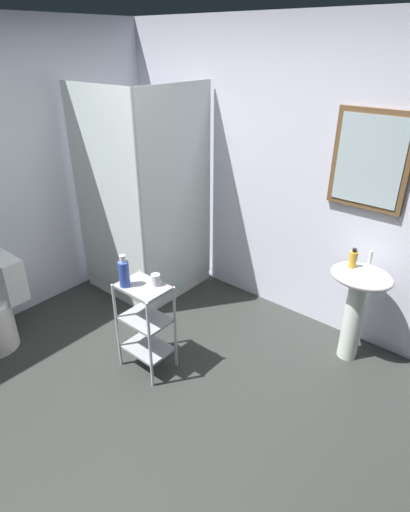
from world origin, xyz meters
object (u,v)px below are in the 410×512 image
at_px(shower_stall, 147,247).
at_px(storage_cart, 145,321).
at_px(pedestal_sink, 358,295).
at_px(hand_soap_bottle, 353,259).
at_px(shampoo_bottle_blue, 124,273).
at_px(rinse_cup, 156,280).

height_order(shower_stall, storage_cart, shower_stall).
distance_m(pedestal_sink, storage_cart, 1.62).
bearing_deg(storage_cart, hand_soap_bottle, 45.87).
distance_m(pedestal_sink, shampoo_bottle_blue, 1.75).
xyz_separation_m(pedestal_sink, hand_soap_bottle, (-0.08, -0.02, 0.30)).
relative_size(shower_stall, storage_cart, 2.70).
xyz_separation_m(shampoo_bottle_blue, rinse_cup, (0.16, 0.15, -0.06)).
xyz_separation_m(hand_soap_bottle, shampoo_bottle_blue, (-1.17, -1.18, -0.03)).
xyz_separation_m(pedestal_sink, shampoo_bottle_blue, (-1.25, -1.20, 0.27)).
bearing_deg(hand_soap_bottle, shower_stall, -171.72).
bearing_deg(rinse_cup, shampoo_bottle_blue, -137.29).
relative_size(pedestal_sink, shampoo_bottle_blue, 3.32).
bearing_deg(shower_stall, shampoo_bottle_blue, -49.68).
bearing_deg(shampoo_bottle_blue, shower_stall, 130.32).
relative_size(shampoo_bottle_blue, rinse_cup, 2.86).
distance_m(shower_stall, hand_soap_bottle, 2.00).
bearing_deg(shampoo_bottle_blue, pedestal_sink, 43.97).
relative_size(hand_soap_bottle, shampoo_bottle_blue, 0.60).
xyz_separation_m(storage_cart, hand_soap_bottle, (1.07, 1.10, 0.44)).
bearing_deg(pedestal_sink, shower_stall, -171.44).
height_order(shower_stall, hand_soap_bottle, shower_stall).
distance_m(hand_soap_bottle, rinse_cup, 1.45).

